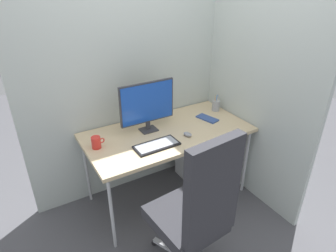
% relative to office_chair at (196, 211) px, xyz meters
% --- Properties ---
extents(ground_plane, '(8.00, 8.00, 0.00)m').
position_rel_office_chair_xyz_m(ground_plane, '(0.30, 0.88, -0.64)').
color(ground_plane, '#4C4C51').
extents(wall_back, '(2.43, 0.04, 2.80)m').
position_rel_office_chair_xyz_m(wall_back, '(0.30, 1.30, 0.76)').
color(wall_back, '#B7C1BC').
rests_on(wall_back, ground_plane).
extents(wall_side_right, '(0.04, 1.67, 2.80)m').
position_rel_office_chair_xyz_m(wall_side_right, '(1.09, 0.75, 0.76)').
color(wall_side_right, '#B7C1BC').
rests_on(wall_side_right, ground_plane).
extents(desk, '(1.53, 0.78, 0.76)m').
position_rel_office_chair_xyz_m(desk, '(0.30, 0.88, 0.08)').
color(desk, '#D1B78C').
rests_on(desk, ground_plane).
extents(office_chair, '(0.60, 0.61, 1.25)m').
position_rel_office_chair_xyz_m(office_chair, '(0.00, 0.00, 0.00)').
color(office_chair, black).
rests_on(office_chair, ground_plane).
extents(filing_cabinet, '(0.40, 0.49, 0.63)m').
position_rel_office_chair_xyz_m(filing_cabinet, '(0.77, 0.94, -0.33)').
color(filing_cabinet, silver).
rests_on(filing_cabinet, ground_plane).
extents(monitor, '(0.52, 0.12, 0.47)m').
position_rel_office_chair_xyz_m(monitor, '(0.15, 0.99, 0.38)').
color(monitor, '#333338').
rests_on(monitor, desk).
extents(keyboard, '(0.39, 0.18, 0.02)m').
position_rel_office_chair_xyz_m(keyboard, '(0.08, 0.70, 0.12)').
color(keyboard, black).
rests_on(keyboard, desk).
extents(mouse, '(0.07, 0.10, 0.03)m').
position_rel_office_chair_xyz_m(mouse, '(0.41, 0.71, 0.13)').
color(mouse, gray).
rests_on(mouse, desk).
extents(pen_holder, '(0.08, 0.08, 0.19)m').
position_rel_office_chair_xyz_m(pen_holder, '(0.97, 1.02, 0.17)').
color(pen_holder, '#9EA0A5').
rests_on(pen_holder, desk).
extents(notebook, '(0.15, 0.24, 0.01)m').
position_rel_office_chair_xyz_m(notebook, '(0.77, 0.89, 0.12)').
color(notebook, '#334C8C').
rests_on(notebook, desk).
extents(coffee_mug, '(0.11, 0.08, 0.10)m').
position_rel_office_chair_xyz_m(coffee_mug, '(-0.36, 0.93, 0.17)').
color(coffee_mug, red).
rests_on(coffee_mug, desk).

